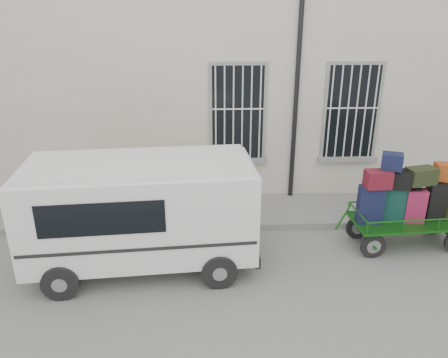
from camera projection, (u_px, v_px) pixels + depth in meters
name	position (u px, v px, depth m)	size (l,w,h in m)	color
ground	(268.00, 265.00, 8.34)	(80.00, 80.00, 0.00)	slate
building	(246.00, 66.00, 12.32)	(24.00, 5.15, 6.00)	beige
sidewalk	(256.00, 211.00, 10.35)	(24.00, 1.70, 0.15)	slate
luggage_cart	(409.00, 201.00, 8.66)	(2.67, 1.17, 2.00)	black
van	(140.00, 208.00, 7.89)	(4.28, 2.16, 2.09)	white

